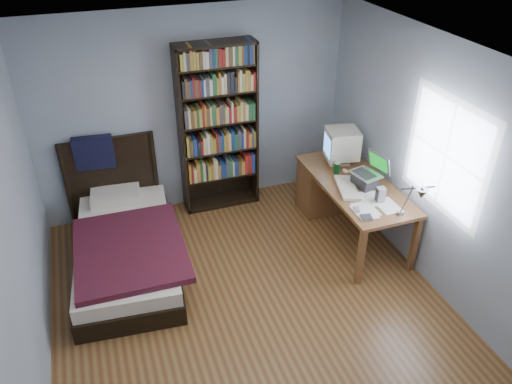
% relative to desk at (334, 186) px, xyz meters
% --- Properties ---
extents(room, '(4.20, 4.24, 2.50)m').
position_rel_desk_xyz_m(room, '(-1.48, -1.20, 0.83)').
color(room, brown).
rests_on(room, ground).
extents(desk, '(0.75, 1.67, 0.73)m').
position_rel_desk_xyz_m(desk, '(0.00, 0.00, 0.00)').
color(desk, brown).
rests_on(desk, floor).
extents(crt_monitor, '(0.44, 0.41, 0.44)m').
position_rel_desk_xyz_m(crt_monitor, '(0.05, 0.02, 0.56)').
color(crt_monitor, beige).
rests_on(crt_monitor, desk).
extents(laptop, '(0.37, 0.36, 0.39)m').
position_rel_desk_xyz_m(laptop, '(0.08, -0.56, 0.42)').
color(laptop, '#2D2D30').
rests_on(laptop, desk).
extents(desk_lamp, '(0.22, 0.49, 0.58)m').
position_rel_desk_xyz_m(desk_lamp, '(0.01, -1.53, 0.77)').
color(desk_lamp, '#99999E').
rests_on(desk_lamp, desk).
extents(keyboard, '(0.32, 0.53, 0.05)m').
position_rel_desk_xyz_m(keyboard, '(-0.16, -0.56, 0.33)').
color(keyboard, beige).
rests_on(keyboard, desk).
extents(speaker, '(0.09, 0.09, 0.17)m').
position_rel_desk_xyz_m(speaker, '(0.05, -0.90, 0.39)').
color(speaker, gray).
rests_on(speaker, desk).
extents(soda_can, '(0.07, 0.07, 0.13)m').
position_rel_desk_xyz_m(soda_can, '(-0.10, -0.20, 0.38)').
color(soda_can, '#07371A').
rests_on(soda_can, desk).
extents(mouse, '(0.06, 0.10, 0.03)m').
position_rel_desk_xyz_m(mouse, '(0.01, -0.21, 0.33)').
color(mouse, silver).
rests_on(mouse, desk).
extents(phone_silver, '(0.08, 0.12, 0.02)m').
position_rel_desk_xyz_m(phone_silver, '(-0.24, -0.72, 0.32)').
color(phone_silver, silver).
rests_on(phone_silver, desk).
extents(phone_grey, '(0.08, 0.11, 0.02)m').
position_rel_desk_xyz_m(phone_grey, '(-0.26, -0.97, 0.32)').
color(phone_grey, gray).
rests_on(phone_grey, desk).
extents(external_drive, '(0.13, 0.13, 0.02)m').
position_rel_desk_xyz_m(external_drive, '(-0.24, -1.13, 0.32)').
color(external_drive, gray).
rests_on(external_drive, desk).
extents(bookshelf, '(0.95, 0.30, 2.11)m').
position_rel_desk_xyz_m(bookshelf, '(-1.25, 0.74, 0.64)').
color(bookshelf, black).
rests_on(bookshelf, floor).
extents(bed, '(1.23, 2.17, 1.16)m').
position_rel_desk_xyz_m(bed, '(-2.58, -0.07, -0.16)').
color(bed, black).
rests_on(bed, floor).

